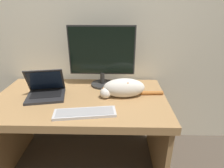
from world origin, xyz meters
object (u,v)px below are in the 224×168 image
object	(u,v)px
external_keyboard	(85,113)
cat	(123,88)
laptop	(46,91)
monitor	(102,55)

from	to	relation	value
external_keyboard	cat	xyz separation A→B (m)	(0.27, 0.28, 0.07)
laptop	cat	distance (m)	0.63
laptop	cat	size ratio (longest dim) A/B	0.64
laptop	external_keyboard	world-z (taller)	laptop
external_keyboard	cat	bearing A→B (deg)	37.63
external_keyboard	laptop	bearing A→B (deg)	135.98
monitor	external_keyboard	size ratio (longest dim) A/B	1.32
external_keyboard	cat	size ratio (longest dim) A/B	0.84
monitor	laptop	xyz separation A→B (m)	(-0.45, -0.24, -0.24)
laptop	cat	xyz separation A→B (m)	(0.63, 0.01, 0.03)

